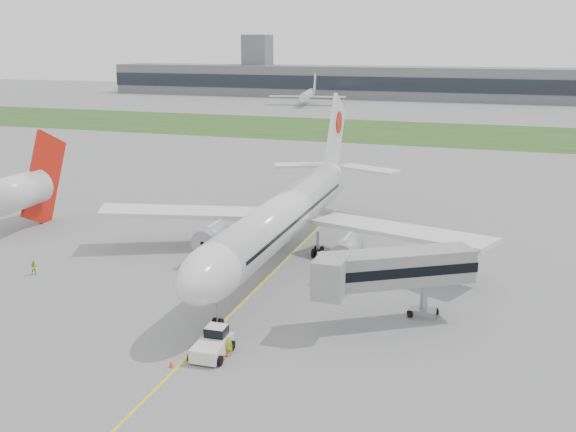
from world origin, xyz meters
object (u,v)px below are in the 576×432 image
(airliner, at_px, (287,213))
(pushback_tug, at_px, (213,343))
(jet_bridge, at_px, (388,270))
(ground_crew_near, at_px, (229,346))
(neighbor_aircraft, at_px, (19,191))

(airliner, bearing_deg, pushback_tug, -85.94)
(airliner, distance_m, pushback_tug, 25.16)
(jet_bridge, height_order, ground_crew_near, jet_bridge)
(pushback_tug, relative_size, ground_crew_near, 2.44)
(pushback_tug, xyz_separation_m, ground_crew_near, (1.36, 0.13, -0.11))
(pushback_tug, relative_size, neighbor_aircraft, 0.25)
(airliner, relative_size, neighbor_aircraft, 3.17)
(jet_bridge, distance_m, neighbor_aircraft, 54.20)
(jet_bridge, bearing_deg, airliner, 104.21)
(airliner, xyz_separation_m, ground_crew_near, (3.11, -24.52, -4.79))
(pushback_tug, distance_m, neighbor_aircraft, 47.02)
(airliner, height_order, pushback_tug, airliner)
(pushback_tug, xyz_separation_m, jet_bridge, (12.53, 10.51, 4.20))
(airliner, bearing_deg, jet_bridge, -44.73)
(ground_crew_near, relative_size, neighbor_aircraft, 0.10)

